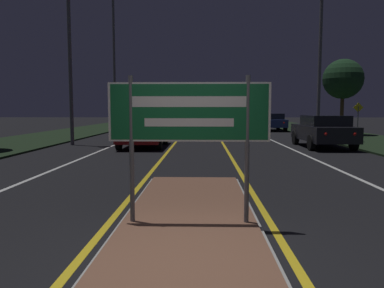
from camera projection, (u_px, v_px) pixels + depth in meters
The scene contains 21 objects.
ground_plane at pixel (184, 275), 4.02m from camera, with size 160.00×160.00×0.00m, color black.
median_island at pixel (189, 225), 5.61m from camera, with size 2.15×7.48×0.10m.
verge_left at pixel (53, 136), 24.19m from camera, with size 5.00×100.00×0.08m.
verge_right at pixel (349, 137), 23.65m from camera, with size 5.00×100.00×0.08m.
centre_line_yellow_left at pixel (184, 132), 28.94m from camera, with size 0.12×70.00×0.01m.
centre_line_yellow_right at pixel (216, 132), 28.87m from camera, with size 0.12×70.00×0.01m.
lane_line_white_left at pixel (146, 132), 29.02m from camera, with size 0.12×70.00×0.01m.
lane_line_white_right at pixel (254, 132), 28.78m from camera, with size 0.12×70.00×0.01m.
edge_line_white_left at pixel (108, 132), 29.11m from camera, with size 0.10×70.00×0.01m.
edge_line_white_right at pixel (294, 133), 28.70m from camera, with size 0.10×70.00×0.01m.
highway_sign at pixel (189, 118), 5.46m from camera, with size 2.37×0.07×2.17m.
streetlight_left_near at pixel (69, 20), 18.14m from camera, with size 0.62×0.62×8.66m.
streetlight_left_far at pixel (114, 38), 27.60m from camera, with size 0.59×0.59×10.51m.
streetlight_right_near at pixel (321, 31), 20.06m from camera, with size 0.58×0.58×8.76m.
car_receding_0 at pixel (323, 130), 17.42m from camera, with size 2.03×4.54×1.50m.
car_receding_1 at pixel (271, 121), 31.22m from camera, with size 2.02×4.73×1.44m.
car_receding_2 at pixel (254, 119), 39.91m from camera, with size 1.86×4.29×1.44m.
car_receding_3 at pixel (219, 117), 49.55m from camera, with size 1.88×4.47×1.51m.
car_approaching_0 at pixel (144, 131), 17.76m from camera, with size 2.00×4.48×1.45m.
warning_sign at pixel (358, 116), 22.68m from camera, with size 0.60×0.06×2.11m.
roadside_palm_right at pixel (343, 79), 24.94m from camera, with size 2.65×2.65×5.04m.
Camera 1 is at (0.20, -3.87, 1.78)m, focal length 35.00 mm.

